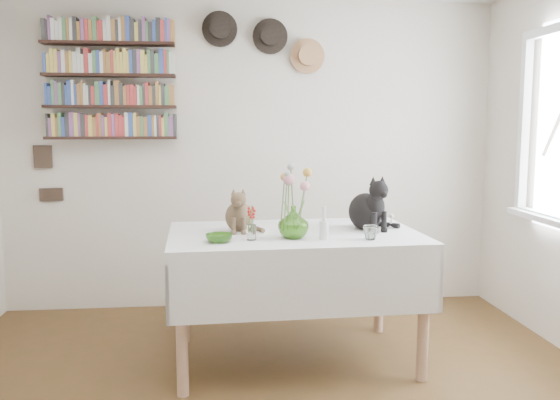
{
  "coord_description": "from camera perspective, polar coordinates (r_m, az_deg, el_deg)",
  "views": [
    {
      "loc": [
        -0.29,
        -2.61,
        1.5
      ],
      "look_at": [
        0.09,
        0.92,
        1.05
      ],
      "focal_mm": 38.0,
      "sensor_mm": 36.0,
      "label": 1
    }
  ],
  "objects": [
    {
      "name": "porcelain_figurine",
      "position": [
        3.92,
        10.69,
        -2.09
      ],
      "size": [
        0.05,
        0.05,
        0.09
      ],
      "color": "white",
      "rests_on": "dining_table"
    },
    {
      "name": "wall_art_plaques",
      "position": [
        5.04,
        -21.56,
        2.47
      ],
      "size": [
        0.21,
        0.02,
        0.44
      ],
      "color": "#38281E",
      "rests_on": "room"
    },
    {
      "name": "flower_bouquet",
      "position": [
        3.49,
        1.24,
        1.88
      ],
      "size": [
        0.17,
        0.12,
        0.39
      ],
      "color": "#4C7233",
      "rests_on": "flower_vase"
    },
    {
      "name": "dining_table",
      "position": [
        3.76,
        1.36,
        -6.18
      ],
      "size": [
        1.59,
        1.05,
        0.83
      ],
      "color": "white",
      "rests_on": "room"
    },
    {
      "name": "bookshelf_unit",
      "position": [
        4.85,
        -16.05,
        11.01
      ],
      "size": [
        1.0,
        0.16,
        0.91
      ],
      "color": "black",
      "rests_on": "room"
    },
    {
      "name": "flower_vase",
      "position": [
        3.51,
        1.3,
        -2.15
      ],
      "size": [
        0.23,
        0.23,
        0.19
      ],
      "primitive_type": "imported",
      "rotation": [
        0.0,
        0.0,
        -0.27
      ],
      "color": "#7AC048",
      "rests_on": "dining_table"
    },
    {
      "name": "candlestick",
      "position": [
        3.48,
        4.25,
        -2.76
      ],
      "size": [
        0.05,
        0.05,
        0.2
      ],
      "color": "white",
      "rests_on": "dining_table"
    },
    {
      "name": "wall_hats",
      "position": [
        4.86,
        -1.34,
        15.13
      ],
      "size": [
        0.98,
        0.09,
        0.48
      ],
      "color": "black",
      "rests_on": "room"
    },
    {
      "name": "tabby_cat",
      "position": [
        3.74,
        -3.98,
        -0.83
      ],
      "size": [
        0.2,
        0.25,
        0.29
      ],
      "primitive_type": null,
      "rotation": [
        0.0,
        0.0,
        -0.06
      ],
      "color": "brown",
      "rests_on": "dining_table"
    },
    {
      "name": "black_cat",
      "position": [
        3.84,
        8.26,
        -0.15
      ],
      "size": [
        0.34,
        0.37,
        0.36
      ],
      "primitive_type": null,
      "rotation": [
        0.0,
        0.0,
        0.39
      ],
      "color": "black",
      "rests_on": "dining_table"
    },
    {
      "name": "drinking_glass",
      "position": [
        3.51,
        8.71,
        -3.12
      ],
      "size": [
        0.1,
        0.1,
        0.08
      ],
      "primitive_type": "imported",
      "rotation": [
        0.0,
        0.0,
        -0.08
      ],
      "color": "white",
      "rests_on": "dining_table"
    },
    {
      "name": "berry_jar",
      "position": [
        3.46,
        -2.77,
        -2.22
      ],
      "size": [
        0.06,
        0.06,
        0.23
      ],
      "color": "white",
      "rests_on": "dining_table"
    },
    {
      "name": "green_bowl",
      "position": [
        3.41,
        -5.88,
        -3.67
      ],
      "size": [
        0.2,
        0.2,
        0.05
      ],
      "primitive_type": "imported",
      "rotation": [
        0.0,
        0.0,
        0.33
      ],
      "color": "#7AC048",
      "rests_on": "dining_table"
    },
    {
      "name": "room",
      "position": [
        2.64,
        0.18,
        1.77
      ],
      "size": [
        4.08,
        4.58,
        2.58
      ],
      "color": "brown",
      "rests_on": "ground"
    }
  ]
}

